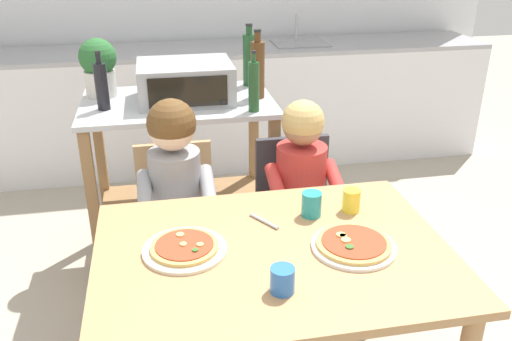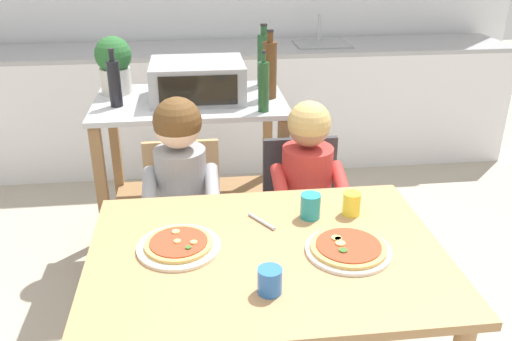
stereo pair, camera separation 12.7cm
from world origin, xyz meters
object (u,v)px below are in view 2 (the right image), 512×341
at_px(dining_table, 267,278).
at_px(drinking_cup_teal, 310,206).
at_px(drinking_cup_blue, 270,281).
at_px(serving_spoon, 261,221).
at_px(pizza_plate_white, 348,248).
at_px(kitchen_island_cart, 193,155).
at_px(child_in_red_shirt, 309,192).
at_px(bottle_brown_beer, 270,69).
at_px(bottle_tall_green_wine, 115,83).
at_px(bottle_slim_sauce, 264,86).
at_px(dining_chair_right, 302,214).
at_px(potted_herb_plant, 114,63).
at_px(pizza_plate_cream, 179,245).
at_px(bottle_dark_olive_oil, 264,59).
at_px(drinking_cup_yellow, 352,204).
at_px(child_in_grey_shirt, 181,188).
at_px(toaster_oven, 198,80).
at_px(dining_chair_left, 184,218).

bearing_deg(dining_table, drinking_cup_teal, 46.96).
distance_m(drinking_cup_blue, serving_spoon, 0.40).
relative_size(pizza_plate_white, drinking_cup_blue, 3.53).
height_order(kitchen_island_cart, child_in_red_shirt, child_in_red_shirt).
bearing_deg(bottle_brown_beer, pizza_plate_white, -85.47).
relative_size(bottle_tall_green_wine, bottle_slim_sauce, 0.98).
relative_size(dining_chair_right, child_in_red_shirt, 0.79).
height_order(bottle_slim_sauce, potted_herb_plant, potted_herb_plant).
bearing_deg(drinking_cup_blue, pizza_plate_cream, 135.11).
distance_m(bottle_dark_olive_oil, dining_table, 1.44).
xyz_separation_m(bottle_tall_green_wine, drinking_cup_yellow, (0.92, -0.88, -0.24)).
bearing_deg(child_in_red_shirt, drinking_cup_blue, -110.22).
bearing_deg(pizza_plate_white, serving_spoon, 139.49).
bearing_deg(bottle_dark_olive_oil, pizza_plate_cream, -108.89).
bearing_deg(kitchen_island_cart, drinking_cup_yellow, -58.93).
relative_size(bottle_tall_green_wine, pizza_plate_cream, 1.01).
bearing_deg(child_in_red_shirt, pizza_plate_white, -90.03).
distance_m(bottle_brown_beer, drinking_cup_yellow, 0.98).
distance_m(dining_table, child_in_grey_shirt, 0.66).
height_order(kitchen_island_cart, drinking_cup_teal, kitchen_island_cart).
bearing_deg(drinking_cup_teal, toaster_oven, 111.34).
xyz_separation_m(toaster_oven, drinking_cup_teal, (0.38, -0.96, -0.22)).
height_order(dining_chair_left, serving_spoon, dining_chair_left).
bearing_deg(bottle_brown_beer, dining_table, -98.41).
bearing_deg(child_in_grey_shirt, pizza_plate_cream, -89.99).
bearing_deg(drinking_cup_yellow, serving_spoon, -175.71).
bearing_deg(dining_chair_right, pizza_plate_white, -90.02).
xyz_separation_m(potted_herb_plant, child_in_red_shirt, (0.87, -0.76, -0.40)).
relative_size(bottle_dark_olive_oil, child_in_red_shirt, 0.32).
distance_m(child_in_red_shirt, drinking_cup_teal, 0.38).
bearing_deg(serving_spoon, child_in_grey_shirt, 125.38).
relative_size(bottle_tall_green_wine, drinking_cup_yellow, 3.23).
height_order(bottle_tall_green_wine, serving_spoon, bottle_tall_green_wine).
xyz_separation_m(bottle_tall_green_wine, child_in_red_shirt, (0.84, -0.53, -0.36)).
distance_m(bottle_tall_green_wine, pizza_plate_cream, 1.11).
xyz_separation_m(pizza_plate_white, serving_spoon, (-0.26, 0.22, -0.01)).
distance_m(drinking_cup_yellow, drinking_cup_teal, 0.15).
relative_size(child_in_grey_shirt, drinking_cup_blue, 13.34).
relative_size(pizza_plate_cream, serving_spoon, 1.96).
distance_m(bottle_dark_olive_oil, dining_chair_right, 0.90).
bearing_deg(dining_table, pizza_plate_white, -8.56).
relative_size(potted_herb_plant, pizza_plate_cream, 1.07).
distance_m(bottle_slim_sauce, dining_table, 1.01).
xyz_separation_m(drinking_cup_yellow, drinking_cup_blue, (-0.36, -0.42, -0.00)).
xyz_separation_m(kitchen_island_cart, drinking_cup_yellow, (0.57, -0.95, 0.18)).
bearing_deg(bottle_tall_green_wine, dining_table, -61.66).
bearing_deg(bottle_brown_beer, toaster_oven, 175.85).
height_order(potted_herb_plant, serving_spoon, potted_herb_plant).
relative_size(dining_chair_right, serving_spoon, 5.79).
relative_size(toaster_oven, bottle_brown_beer, 1.35).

